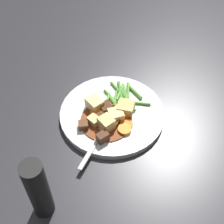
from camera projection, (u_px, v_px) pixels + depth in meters
name	position (u px, v px, depth m)	size (l,w,h in m)	color
ground_plane	(112.00, 116.00, 0.81)	(3.00, 3.00, 0.00)	#2D2D33
dinner_plate	(112.00, 114.00, 0.81)	(0.26, 0.26, 0.02)	white
stew_sauce	(106.00, 121.00, 0.78)	(0.13, 0.13, 0.00)	brown
carrot_slice_0	(119.00, 110.00, 0.80)	(0.03, 0.03, 0.01)	orange
carrot_slice_1	(96.00, 114.00, 0.79)	(0.03, 0.03, 0.01)	orange
carrot_slice_2	(125.00, 114.00, 0.79)	(0.02, 0.02, 0.01)	orange
carrot_slice_3	(127.00, 125.00, 0.77)	(0.03, 0.03, 0.01)	orange
carrot_slice_4	(125.00, 129.00, 0.76)	(0.03, 0.03, 0.01)	orange
potato_chunk_0	(94.00, 120.00, 0.77)	(0.02, 0.03, 0.02)	#E5CC7A
potato_chunk_1	(116.00, 115.00, 0.78)	(0.03, 0.03, 0.03)	#EAD68C
potato_chunk_2	(126.00, 108.00, 0.79)	(0.04, 0.04, 0.03)	#DBBC6B
potato_chunk_3	(106.00, 123.00, 0.76)	(0.03, 0.03, 0.03)	#E5CC7A
potato_chunk_4	(95.00, 104.00, 0.80)	(0.03, 0.04, 0.03)	#EAD68C
meat_chunk_0	(115.00, 121.00, 0.77)	(0.02, 0.02, 0.02)	#56331E
meat_chunk_1	(103.00, 137.00, 0.74)	(0.02, 0.03, 0.02)	#56331E
meat_chunk_2	(100.00, 118.00, 0.78)	(0.02, 0.02, 0.02)	#4C2B19
meat_chunk_3	(83.00, 125.00, 0.76)	(0.02, 0.02, 0.02)	brown
meat_chunk_4	(106.00, 108.00, 0.80)	(0.03, 0.03, 0.02)	#4C2B19
green_bean_0	(115.00, 98.00, 0.83)	(0.01, 0.01, 0.05)	#4C8E33
green_bean_1	(134.00, 91.00, 0.84)	(0.01, 0.01, 0.05)	#599E38
green_bean_2	(111.00, 97.00, 0.83)	(0.01, 0.01, 0.05)	#4C8E33
green_bean_3	(129.00, 99.00, 0.82)	(0.01, 0.01, 0.07)	#4C8E33
green_bean_4	(117.00, 107.00, 0.81)	(0.01, 0.01, 0.07)	#599E38
green_bean_5	(120.00, 93.00, 0.84)	(0.01, 0.01, 0.06)	#66AD42
green_bean_6	(128.00, 101.00, 0.82)	(0.01, 0.01, 0.07)	#4C8E33
green_bean_7	(135.00, 103.00, 0.82)	(0.01, 0.01, 0.08)	#599E38
green_bean_8	(126.00, 96.00, 0.83)	(0.01, 0.01, 0.08)	#599E38
green_bean_9	(128.00, 94.00, 0.84)	(0.01, 0.01, 0.08)	#599E38
green_bean_10	(118.00, 90.00, 0.85)	(0.01, 0.01, 0.07)	#599E38
green_bean_11	(107.00, 103.00, 0.82)	(0.01, 0.01, 0.07)	#66AD42
green_bean_12	(120.00, 92.00, 0.84)	(0.01, 0.01, 0.07)	#4C8E33
fork	(99.00, 137.00, 0.75)	(0.17, 0.07, 0.00)	silver
pepper_mill	(38.00, 190.00, 0.59)	(0.04, 0.04, 0.16)	black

